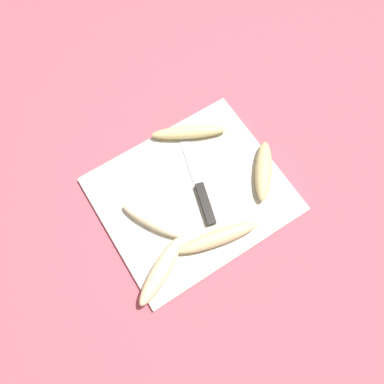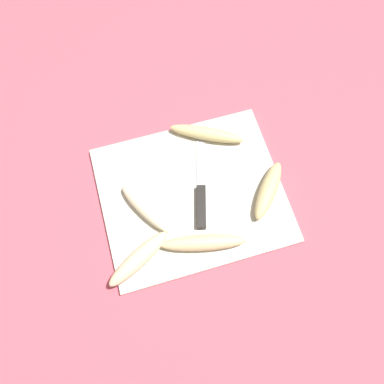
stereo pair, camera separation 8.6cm
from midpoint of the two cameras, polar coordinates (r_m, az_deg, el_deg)
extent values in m
plane|color=#C65160|center=(0.88, -2.77, -0.87)|extent=(4.00, 4.00, 0.00)
cube|color=beige|center=(0.88, -2.79, -0.74)|extent=(0.42, 0.36, 0.01)
cube|color=black|center=(0.85, -0.81, -2.21)|extent=(0.05, 0.10, 0.02)
cube|color=#B7BABF|center=(0.90, -2.91, 4.52)|extent=(0.06, 0.14, 0.00)
ellipsoid|color=beige|center=(0.84, -8.99, -4.71)|extent=(0.11, 0.15, 0.03)
ellipsoid|color=beige|center=(0.82, 1.06, -7.35)|extent=(0.19, 0.08, 0.03)
ellipsoid|color=#DBC684|center=(0.88, 8.13, 2.88)|extent=(0.13, 0.14, 0.03)
ellipsoid|color=#EDD689|center=(0.92, -3.17, 8.74)|extent=(0.18, 0.11, 0.03)
ellipsoid|color=beige|center=(0.81, -7.84, -12.22)|extent=(0.16, 0.11, 0.04)
camera|label=1|loc=(0.04, -92.89, -7.68)|focal=35.00mm
camera|label=2|loc=(0.04, 87.11, 7.68)|focal=35.00mm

